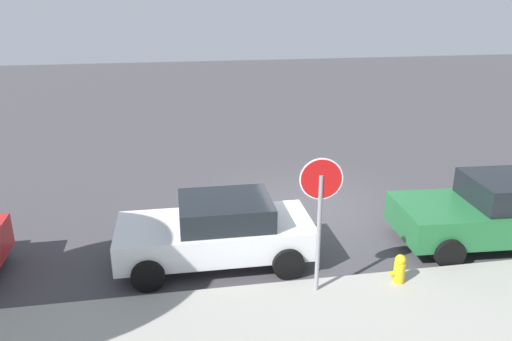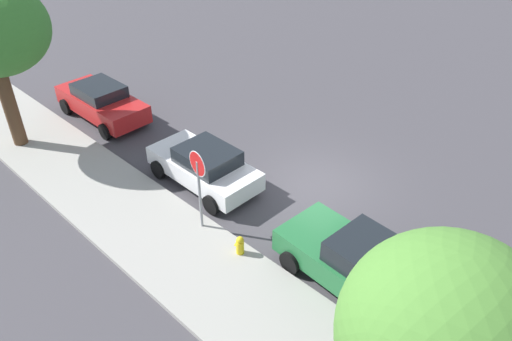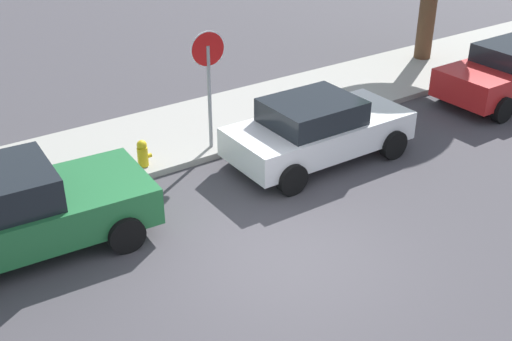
% 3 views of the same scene
% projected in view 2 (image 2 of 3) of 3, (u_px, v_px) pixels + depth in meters
% --- Properties ---
extents(ground_plane, '(60.00, 60.00, 0.00)m').
position_uv_depth(ground_plane, '(315.00, 185.00, 16.60)').
color(ground_plane, '#423F44').
extents(sidewalk_curb, '(32.00, 2.98, 0.14)m').
position_uv_depth(sidewalk_curb, '(196.00, 265.00, 13.50)').
color(sidewalk_curb, '#9E9B93').
rests_on(sidewalk_curb, ground_plane).
extents(stop_sign, '(0.75, 0.11, 2.71)m').
position_uv_depth(stop_sign, '(198.00, 178.00, 13.73)').
color(stop_sign, gray).
rests_on(stop_sign, ground_plane).
extents(parked_car_white, '(3.99, 1.96, 1.40)m').
position_uv_depth(parked_car_white, '(205.00, 166.00, 16.27)').
color(parked_car_white, white).
rests_on(parked_car_white, ground_plane).
extents(parked_car_green, '(4.54, 2.27, 1.55)m').
position_uv_depth(parked_car_green, '(362.00, 265.00, 12.52)').
color(parked_car_green, '#236B38').
rests_on(parked_car_green, ground_plane).
extents(parked_car_red, '(4.34, 1.96, 1.45)m').
position_uv_depth(parked_car_red, '(102.00, 102.00, 19.99)').
color(parked_car_red, red).
rests_on(parked_car_red, ground_plane).
extents(street_tree_near_corner, '(3.46, 3.46, 5.02)m').
position_uv_depth(street_tree_near_corner, '(446.00, 337.00, 7.71)').
color(street_tree_near_corner, '#513823').
rests_on(street_tree_near_corner, ground_plane).
extents(fire_hydrant, '(0.30, 0.22, 0.72)m').
position_uv_depth(fire_hydrant, '(240.00, 247.00, 13.65)').
color(fire_hydrant, gold).
rests_on(fire_hydrant, ground_plane).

